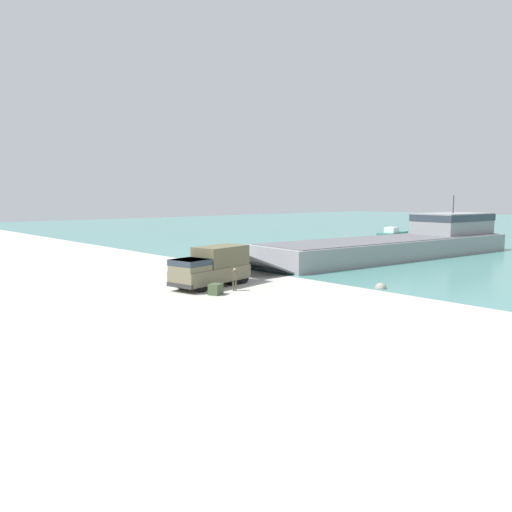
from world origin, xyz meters
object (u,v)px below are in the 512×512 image
moored_boat_b (392,234)px  cargo_crate (216,289)px  landing_craft (406,241)px  moored_boat_a (435,236)px  mooring_bollard (229,265)px  military_truck (212,266)px  soldier_on_ramp (235,278)px

moored_boat_b → cargo_crate: (20.96, -56.62, -0.19)m
landing_craft → cargo_crate: landing_craft is taller
moored_boat_a → mooring_bollard: 48.29m
moored_boat_b → cargo_crate: 60.38m
military_truck → moored_boat_b: size_ratio=0.81×
soldier_on_ramp → moored_boat_a: soldier_on_ramp is taller
landing_craft → cargo_crate: bearing=-77.1°
mooring_bollard → military_truck: bearing=-47.6°
landing_craft → mooring_bollard: 24.27m
soldier_on_ramp → moored_boat_a: (-12.87, 55.12, -0.45)m
military_truck → moored_boat_a: (-10.16, 55.23, -1.05)m
mooring_bollard → moored_boat_a: bearing=94.4°
soldier_on_ramp → moored_boat_b: bearing=-19.5°
landing_craft → military_truck: size_ratio=5.75×
moored_boat_b → cargo_crate: moored_boat_b is taller
military_truck → soldier_on_ramp: bearing=82.3°
landing_craft → soldier_on_ramp: landing_craft is taller
mooring_bollard → cargo_crate: bearing=-43.7°
soldier_on_ramp → moored_boat_a: bearing=-27.2°
soldier_on_ramp → cargo_crate: soldier_on_ramp is taller
soldier_on_ramp → mooring_bollard: (-9.17, 6.97, -0.63)m
cargo_crate → landing_craft: bearing=96.8°
soldier_on_ramp → mooring_bollard: 11.53m
moored_boat_a → landing_craft: bearing=-139.1°
military_truck → soldier_on_ramp: 2.78m
military_truck → moored_boat_b: bearing=-171.9°
mooring_bollard → soldier_on_ramp: bearing=-37.2°
cargo_crate → mooring_bollard: bearing=136.3°
landing_craft → mooring_bollard: landing_craft is taller
soldier_on_ramp → moored_boat_b: 58.41m
landing_craft → military_truck: landing_craft is taller
moored_boat_a → moored_boat_b: size_ratio=0.68×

